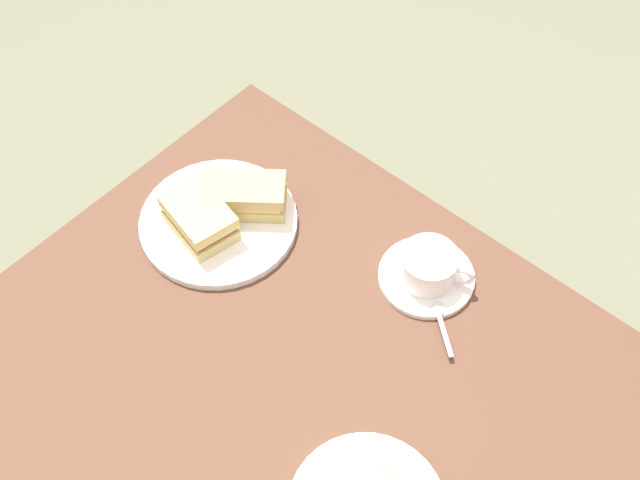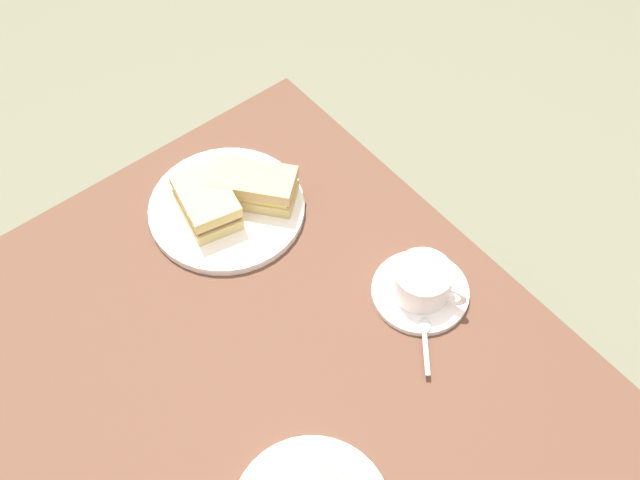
# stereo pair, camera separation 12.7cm
# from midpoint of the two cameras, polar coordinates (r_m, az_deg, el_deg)

# --- Properties ---
(dining_table) EXTENTS (1.12, 0.82, 0.71)m
(dining_table) POSITION_cam_midpoint_polar(r_m,az_deg,el_deg) (1.22, 1.75, -14.34)
(dining_table) COLOR brown
(dining_table) RESTS_ON ground_plane
(sandwich_plate) EXTENTS (0.26, 0.26, 0.01)m
(sandwich_plate) POSITION_cam_midpoint_polar(r_m,az_deg,el_deg) (1.34, -3.91, 2.04)
(sandwich_plate) COLOR white
(sandwich_plate) RESTS_ON dining_table
(sandwich_front) EXTENTS (0.13, 0.10, 0.05)m
(sandwich_front) POSITION_cam_midpoint_polar(r_m,az_deg,el_deg) (1.31, -5.27, 2.49)
(sandwich_front) COLOR #D5BD74
(sandwich_front) RESTS_ON sandwich_plate
(sandwich_back) EXTENTS (0.15, 0.14, 0.05)m
(sandwich_back) POSITION_cam_midpoint_polar(r_m,az_deg,el_deg) (1.33, -2.02, 3.64)
(sandwich_back) COLOR tan
(sandwich_back) RESTS_ON sandwich_plate
(coffee_saucer) EXTENTS (0.15, 0.15, 0.01)m
(coffee_saucer) POSITION_cam_midpoint_polar(r_m,az_deg,el_deg) (1.27, 9.94, -3.83)
(coffee_saucer) COLOR white
(coffee_saucer) RESTS_ON dining_table
(coffee_cup) EXTENTS (0.11, 0.09, 0.05)m
(coffee_cup) POSITION_cam_midpoint_polar(r_m,az_deg,el_deg) (1.24, 10.22, -3.05)
(coffee_cup) COLOR white
(coffee_cup) RESTS_ON coffee_saucer
(spoon) EXTENTS (0.08, 0.07, 0.01)m
(spoon) POSITION_cam_midpoint_polar(r_m,az_deg,el_deg) (1.22, 10.37, -6.82)
(spoon) COLOR silver
(spoon) RESTS_ON coffee_saucer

